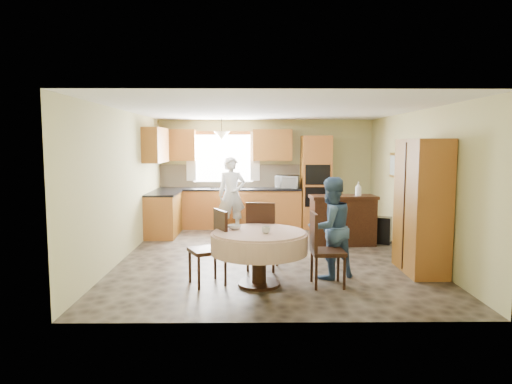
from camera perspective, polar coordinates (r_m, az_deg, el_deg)
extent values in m
cube|color=brown|center=(8.02, 1.85, -7.93)|extent=(5.00, 6.00, 0.01)
cube|color=white|center=(7.80, 1.92, 10.18)|extent=(5.00, 6.00, 0.01)
cube|color=tan|center=(10.80, 1.20, 2.39)|extent=(5.00, 0.02, 2.50)
cube|color=tan|center=(4.84, 3.41, -2.10)|extent=(5.00, 0.02, 2.50)
cube|color=tan|center=(8.10, -16.08, 0.94)|extent=(0.02, 6.00, 2.50)
cube|color=tan|center=(8.31, 19.39, 0.96)|extent=(0.02, 6.00, 2.50)
cube|color=white|center=(10.78, -4.13, 4.23)|extent=(1.40, 0.03, 1.10)
cube|color=white|center=(10.80, -8.13, 4.45)|extent=(0.22, 0.02, 1.15)
cube|color=white|center=(10.71, -0.12, 4.50)|extent=(0.22, 0.02, 1.15)
cube|color=orange|center=(10.59, -3.36, -2.10)|extent=(3.30, 0.60, 0.88)
cube|color=black|center=(10.54, -3.38, 0.38)|extent=(3.30, 0.64, 0.04)
cube|color=orange|center=(9.87, -11.48, -2.81)|extent=(0.60, 1.20, 0.88)
cube|color=black|center=(9.81, -11.53, -0.15)|extent=(0.64, 1.20, 0.04)
cube|color=tan|center=(10.80, -3.31, 2.01)|extent=(3.30, 0.02, 0.55)
cube|color=#AF682B|center=(10.75, -9.81, 5.80)|extent=(0.85, 0.33, 0.72)
cube|color=#AF682B|center=(10.62, 2.05, 5.88)|extent=(0.90, 0.33, 0.72)
cube|color=#AF682B|center=(9.78, -12.44, 5.74)|extent=(0.33, 1.20, 0.72)
cube|color=orange|center=(10.61, 7.47, 1.24)|extent=(0.66, 0.62, 2.12)
cube|color=black|center=(10.28, 7.73, 2.15)|extent=(0.56, 0.01, 0.45)
cube|color=black|center=(10.33, 7.69, -0.62)|extent=(0.56, 0.01, 0.45)
cone|color=beige|center=(10.30, -4.31, 7.04)|extent=(0.36, 0.36, 0.18)
cube|color=#331B0D|center=(8.92, 10.79, -3.68)|extent=(1.29, 0.61, 0.90)
cube|color=black|center=(9.27, 15.36, -4.61)|extent=(0.45, 0.40, 0.52)
cube|color=orange|center=(7.27, 20.02, -1.69)|extent=(0.53, 1.05, 2.01)
cylinder|color=#331B0D|center=(6.30, 0.39, -8.59)|extent=(0.19, 0.19, 0.69)
cylinder|color=#331B0D|center=(6.39, 0.39, -11.40)|extent=(0.58, 0.58, 0.04)
cylinder|color=beige|center=(6.22, 0.39, -5.17)|extent=(1.26, 1.26, 0.05)
cylinder|color=beige|center=(6.24, 0.39, -6.39)|extent=(1.32, 1.32, 0.27)
cube|color=#331B0D|center=(6.35, -6.13, -7.28)|extent=(0.59, 0.59, 0.05)
cube|color=#331B0D|center=(6.37, -4.46, -4.61)|extent=(0.22, 0.40, 0.53)
cylinder|color=#331B0D|center=(6.25, -8.03, -9.87)|extent=(0.04, 0.04, 0.45)
cylinder|color=#331B0D|center=(6.22, -4.50, -9.92)|extent=(0.04, 0.04, 0.45)
cylinder|color=#331B0D|center=(6.62, -7.60, -8.97)|extent=(0.04, 0.04, 0.45)
cylinder|color=#331B0D|center=(6.58, -4.27, -9.02)|extent=(0.04, 0.04, 0.45)
cube|color=#331B0D|center=(7.09, 0.86, -5.70)|extent=(0.54, 0.54, 0.05)
cube|color=#331B0D|center=(6.84, 0.56, -3.63)|extent=(0.44, 0.13, 0.55)
cylinder|color=#331B0D|center=(6.96, -0.74, -8.11)|extent=(0.04, 0.04, 0.47)
cylinder|color=#331B0D|center=(6.97, 2.53, -8.10)|extent=(0.04, 0.04, 0.47)
cylinder|color=#331B0D|center=(7.34, -0.73, -7.36)|extent=(0.04, 0.04, 0.47)
cylinder|color=#331B0D|center=(7.35, 2.37, -7.35)|extent=(0.04, 0.04, 0.47)
cube|color=#331B0D|center=(6.33, 8.98, -7.42)|extent=(0.45, 0.45, 0.05)
cube|color=#331B0D|center=(6.23, 7.22, -4.95)|extent=(0.05, 0.42, 0.52)
cylinder|color=#331B0D|center=(6.18, 7.49, -10.07)|extent=(0.04, 0.04, 0.45)
cylinder|color=#331B0D|center=(6.25, 10.95, -9.96)|extent=(0.04, 0.04, 0.45)
cylinder|color=#331B0D|center=(6.54, 7.02, -9.16)|extent=(0.04, 0.04, 0.45)
cylinder|color=#331B0D|center=(6.60, 10.30, -9.08)|extent=(0.04, 0.04, 0.45)
cube|color=gold|center=(9.29, 17.03, 3.20)|extent=(0.05, 0.58, 0.48)
cube|color=silver|center=(9.28, 16.85, 3.20)|extent=(0.01, 0.48, 0.38)
imported|color=silver|center=(10.49, 3.87, 1.26)|extent=(0.57, 0.43, 0.29)
imported|color=silver|center=(9.95, -3.05, -0.37)|extent=(0.67, 0.51, 1.66)
imported|color=#3D5B86|center=(6.66, 9.27, -4.44)|extent=(0.89, 0.82, 1.47)
imported|color=#B2B2B2|center=(8.78, 8.35, -0.65)|extent=(0.28, 0.28, 0.05)
imported|color=silver|center=(8.90, 12.67, 0.22)|extent=(0.16, 0.16, 0.32)
imported|color=#B2B2B2|center=(6.07, 1.25, -4.75)|extent=(0.14, 0.14, 0.09)
imported|color=#B2B2B2|center=(6.36, -2.72, -4.41)|extent=(0.25, 0.25, 0.06)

